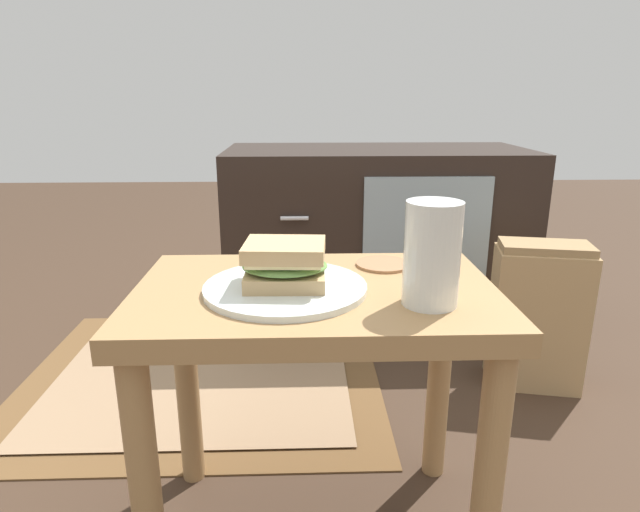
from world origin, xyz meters
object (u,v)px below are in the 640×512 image
at_px(tv_cabinet, 375,236).
at_px(paper_bag, 537,316).
at_px(sandwich_front, 285,264).
at_px(plate, 285,288).
at_px(beer_glass, 432,256).
at_px(coaster, 383,264).

distance_m(tv_cabinet, paper_bag, 0.60).
distance_m(sandwich_front, paper_bag, 0.87).
height_order(tv_cabinet, sandwich_front, tv_cabinet).
bearing_deg(paper_bag, tv_cabinet, 128.76).
distance_m(plate, paper_bag, 0.86).
bearing_deg(beer_glass, tv_cabinet, 86.46).
distance_m(plate, beer_glass, 0.22).
distance_m(tv_cabinet, sandwich_front, 1.02).
bearing_deg(sandwich_front, coaster, 35.67).
relative_size(beer_glass, paper_bag, 0.38).
height_order(coaster, paper_bag, coaster).
height_order(tv_cabinet, paper_bag, tv_cabinet).
xyz_separation_m(beer_glass, paper_bag, (0.43, 0.57, -0.34)).
bearing_deg(plate, coaster, 35.67).
bearing_deg(tv_cabinet, beer_glass, -93.54).
distance_m(sandwich_front, beer_glass, 0.22).
distance_m(tv_cabinet, beer_glass, 1.05).
height_order(plate, paper_bag, plate).
xyz_separation_m(tv_cabinet, paper_bag, (0.37, -0.46, -0.10)).
xyz_separation_m(beer_glass, coaster, (-0.04, 0.18, -0.07)).
bearing_deg(beer_glass, sandwich_front, 163.94).
xyz_separation_m(plate, coaster, (0.17, 0.12, -0.00)).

